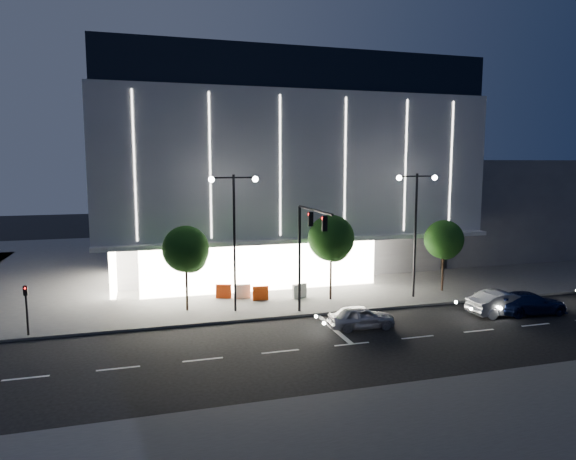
# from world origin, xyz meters

# --- Properties ---
(ground) EXTENTS (160.00, 160.00, 0.00)m
(ground) POSITION_xyz_m (0.00, 0.00, 0.00)
(ground) COLOR black
(ground) RESTS_ON ground
(sidewalk_museum) EXTENTS (70.00, 40.00, 0.15)m
(sidewalk_museum) POSITION_xyz_m (5.00, 24.00, 0.07)
(sidewalk_museum) COLOR #474747
(sidewalk_museum) RESTS_ON ground
(sidewalk_near) EXTENTS (70.00, 10.00, 0.15)m
(sidewalk_near) POSITION_xyz_m (5.00, -12.00, 0.07)
(sidewalk_near) COLOR #474747
(sidewalk_near) RESTS_ON ground
(museum) EXTENTS (30.00, 25.80, 18.00)m
(museum) POSITION_xyz_m (2.98, 22.31, 9.27)
(museum) COLOR #4C4C51
(museum) RESTS_ON ground
(annex_building) EXTENTS (16.00, 20.00, 10.00)m
(annex_building) POSITION_xyz_m (26.00, 24.00, 5.00)
(annex_building) COLOR #4C4C51
(annex_building) RESTS_ON ground
(traffic_mast) EXTENTS (0.33, 5.89, 7.07)m
(traffic_mast) POSITION_xyz_m (1.00, 3.34, 5.03)
(traffic_mast) COLOR black
(traffic_mast) RESTS_ON ground
(street_lamp_west) EXTENTS (3.16, 0.36, 9.00)m
(street_lamp_west) POSITION_xyz_m (-3.00, 6.00, 5.96)
(street_lamp_west) COLOR black
(street_lamp_west) RESTS_ON ground
(street_lamp_east) EXTENTS (3.16, 0.36, 9.00)m
(street_lamp_east) POSITION_xyz_m (10.00, 6.00, 5.96)
(street_lamp_east) COLOR black
(street_lamp_east) RESTS_ON ground
(ped_signal_far) EXTENTS (0.22, 0.24, 3.00)m
(ped_signal_far) POSITION_xyz_m (-15.00, 4.50, 1.89)
(ped_signal_far) COLOR black
(ped_signal_far) RESTS_ON ground
(tree_left) EXTENTS (3.02, 3.02, 5.72)m
(tree_left) POSITION_xyz_m (-5.97, 7.02, 4.03)
(tree_left) COLOR black
(tree_left) RESTS_ON ground
(tree_mid) EXTENTS (3.25, 3.25, 6.15)m
(tree_mid) POSITION_xyz_m (4.03, 7.02, 4.33)
(tree_mid) COLOR black
(tree_mid) RESTS_ON ground
(tree_right) EXTENTS (2.91, 2.91, 5.51)m
(tree_right) POSITION_xyz_m (13.03, 7.02, 3.88)
(tree_right) COLOR black
(tree_right) RESTS_ON ground
(car_lead) EXTENTS (4.05, 1.83, 1.35)m
(car_lead) POSITION_xyz_m (3.60, 0.87, 0.68)
(car_lead) COLOR #AFB1B7
(car_lead) RESTS_ON ground
(car_second) EXTENTS (4.82, 1.81, 1.57)m
(car_second) POSITION_xyz_m (13.55, 0.83, 0.79)
(car_second) COLOR #B7BAC0
(car_second) RESTS_ON ground
(car_third) EXTENTS (5.06, 2.34, 1.43)m
(car_third) POSITION_xyz_m (15.28, 0.56, 0.71)
(car_third) COLOR #121B45
(car_third) RESTS_ON ground
(barrier_a) EXTENTS (1.13, 0.56, 1.00)m
(barrier_a) POSITION_xyz_m (-3.23, 9.38, 0.65)
(barrier_a) COLOR red
(barrier_a) RESTS_ON sidewalk_museum
(barrier_b) EXTENTS (1.12, 0.41, 1.00)m
(barrier_b) POSITION_xyz_m (-1.92, 8.99, 0.65)
(barrier_b) COLOR silver
(barrier_b) RESTS_ON sidewalk_museum
(barrier_c) EXTENTS (1.12, 0.33, 1.00)m
(barrier_c) POSITION_xyz_m (-0.82, 8.11, 0.65)
(barrier_c) COLOR #FD490E
(barrier_c) RESTS_ON sidewalk_museum
(barrier_d) EXTENTS (1.13, 0.56, 1.00)m
(barrier_d) POSITION_xyz_m (2.00, 7.97, 0.65)
(barrier_d) COLOR silver
(barrier_d) RESTS_ON sidewalk_museum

